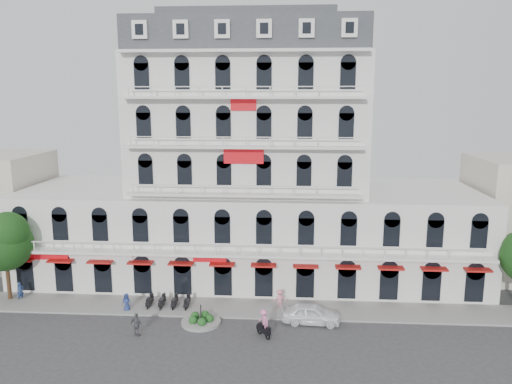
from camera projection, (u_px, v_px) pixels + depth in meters
The scene contains 12 objects.
ground at pixel (229, 364), 34.33m from camera, with size 120.00×120.00×0.00m, color #38383A.
sidewalk at pixel (241, 308), 43.14m from camera, with size 53.00×4.00×0.16m, color gray.
main_building at pixel (249, 179), 50.08m from camera, with size 45.00×15.00×25.80m.
traffic_island at pixel (201, 320), 40.36m from camera, with size 3.20×3.20×1.60m.
parked_scooter_row at pixel (169, 308), 43.36m from camera, with size 4.40×1.80×1.10m, color black, non-canonical shape.
tree_west_inner at pixel (5, 240), 43.89m from camera, with size 4.76×4.76×8.25m.
parked_car at pixel (311, 314), 40.32m from camera, with size 1.90×4.72×1.61m, color white.
rider_center at pixel (264, 322), 37.97m from camera, with size 1.21×1.43×2.23m.
pedestrian_left at pixel (127, 303), 42.50m from camera, with size 0.80×0.52×1.63m, color navy.
pedestrian_mid at pixel (137, 325), 38.14m from camera, with size 1.08×0.45×1.84m, color #58575E.
pedestrian_right at pixel (280, 299), 43.27m from camera, with size 1.07×0.61×1.65m, color pink.
pedestrian_far at pixel (20, 291), 44.76m from camera, with size 0.64×0.42×1.74m, color navy.
Camera 1 is at (3.91, -31.28, 18.12)m, focal length 35.00 mm.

